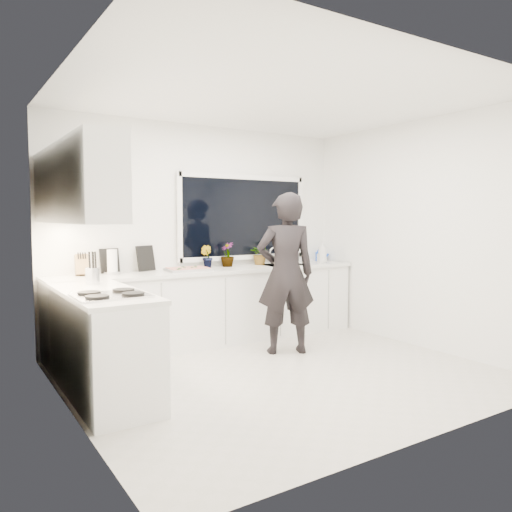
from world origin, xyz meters
TOP-DOWN VIEW (x-y plane):
  - floor at (0.00, 0.00)m, footprint 4.00×3.50m
  - wall_back at (0.00, 1.76)m, footprint 4.00×0.02m
  - wall_left at (-2.01, 0.00)m, footprint 0.02×3.50m
  - wall_right at (2.01, 0.00)m, footprint 0.02×3.50m
  - ceiling at (0.00, 0.00)m, footprint 4.00×3.50m
  - window at (0.60, 1.73)m, footprint 1.80×0.02m
  - base_cabinets_back at (0.00, 1.45)m, footprint 3.92×0.58m
  - base_cabinets_left at (-1.67, 0.35)m, footprint 0.58×1.60m
  - countertop_back at (0.00, 1.44)m, footprint 3.94×0.62m
  - countertop_left at (-1.67, 0.35)m, footprint 0.62×1.60m
  - upper_cabinets at (-1.79, 0.70)m, footprint 0.34×2.10m
  - sink at (1.05, 1.45)m, footprint 0.58×0.42m
  - faucet at (1.05, 1.65)m, footprint 0.03×0.03m
  - stovetop at (-1.69, -0.00)m, footprint 0.56×0.48m
  - person at (0.48, 0.61)m, footprint 0.78×0.66m
  - pizza_tray at (-0.36, 1.42)m, footprint 0.53×0.41m
  - pizza at (-0.36, 1.42)m, footprint 0.48×0.36m
  - watering_can at (1.83, 1.61)m, footprint 0.15×0.15m
  - paper_towel_roll at (-1.21, 1.55)m, footprint 0.13×0.13m
  - knife_block at (-1.54, 1.59)m, footprint 0.14×0.11m
  - utensil_crock at (-1.62, 0.80)m, footprint 0.16×0.16m
  - picture_frame_large at (-1.20, 1.69)m, footprint 0.22×0.03m
  - picture_frame_small at (-0.78, 1.69)m, footprint 0.24×0.11m
  - herb_plants at (0.52, 1.61)m, footprint 1.06×0.36m
  - soap_bottles at (1.60, 1.30)m, footprint 0.16×0.15m

SIDE VIEW (x-z plane):
  - floor at x=0.00m, z-range -0.02..0.00m
  - base_cabinets_back at x=0.00m, z-range 0.00..0.88m
  - base_cabinets_left at x=-1.67m, z-range 0.00..0.88m
  - sink at x=1.05m, z-range 0.80..0.94m
  - countertop_back at x=0.00m, z-range 0.88..0.92m
  - countertop_left at x=-1.67m, z-range 0.88..0.92m
  - person at x=0.48m, z-range 0.00..1.83m
  - stovetop at x=-1.69m, z-range 0.92..0.95m
  - pizza_tray at x=-0.36m, z-range 0.92..0.95m
  - pizza at x=-0.36m, z-range 0.95..0.96m
  - watering_can at x=1.83m, z-range 0.92..1.05m
  - utensil_crock at x=-1.62m, z-range 0.92..1.08m
  - faucet at x=1.05m, z-range 0.92..1.14m
  - knife_block at x=-1.54m, z-range 0.92..1.14m
  - paper_towel_roll at x=-1.21m, z-range 0.92..1.18m
  - picture_frame_large at x=-1.20m, z-range 0.92..1.20m
  - soap_bottles at x=1.60m, z-range 0.90..1.22m
  - picture_frame_small at x=-0.78m, z-range 0.92..1.22m
  - herb_plants at x=0.52m, z-range 0.92..1.23m
  - wall_back at x=0.00m, z-range 0.00..2.70m
  - wall_left at x=-2.01m, z-range 0.00..2.70m
  - wall_right at x=2.01m, z-range 0.00..2.70m
  - window at x=0.60m, z-range 1.05..2.05m
  - upper_cabinets at x=-1.79m, z-range 1.50..2.20m
  - ceiling at x=0.00m, z-range 2.70..2.72m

